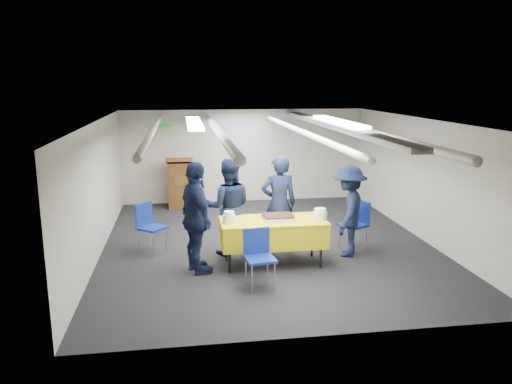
# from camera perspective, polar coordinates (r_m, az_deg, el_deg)

# --- Properties ---
(ground) EXTENTS (7.00, 7.00, 0.00)m
(ground) POSITION_cam_1_polar(r_m,az_deg,el_deg) (9.40, 1.29, -5.95)
(ground) COLOR black
(ground) RESTS_ON ground
(room_shell) EXTENTS (6.00, 7.00, 2.30)m
(room_shell) POSITION_cam_1_polar(r_m,az_deg,el_deg) (9.40, 1.48, 5.41)
(room_shell) COLOR beige
(room_shell) RESTS_ON ground
(serving_table) EXTENTS (1.73, 0.81, 0.77)m
(serving_table) POSITION_cam_1_polar(r_m,az_deg,el_deg) (8.21, 1.94, -4.61)
(serving_table) COLOR black
(serving_table) RESTS_ON ground
(sheet_cake) EXTENTS (0.51, 0.40, 0.09)m
(sheet_cake) POSITION_cam_1_polar(r_m,az_deg,el_deg) (8.15, 2.54, -2.90)
(sheet_cake) COLOR white
(sheet_cake) RESTS_ON serving_table
(plate_stack_left) EXTENTS (0.20, 0.20, 0.18)m
(plate_stack_left) POSITION_cam_1_polar(r_m,az_deg,el_deg) (7.99, -3.10, -2.91)
(plate_stack_left) COLOR white
(plate_stack_left) RESTS_ON serving_table
(plate_stack_right) EXTENTS (0.22, 0.22, 0.17)m
(plate_stack_right) POSITION_cam_1_polar(r_m,az_deg,el_deg) (8.26, 7.35, -2.51)
(plate_stack_right) COLOR white
(plate_stack_right) RESTS_ON serving_table
(podium) EXTENTS (0.62, 0.53, 1.25)m
(podium) POSITION_cam_1_polar(r_m,az_deg,el_deg) (12.06, -8.69, 1.10)
(podium) COLOR brown
(podium) RESTS_ON ground
(chair_near) EXTENTS (0.47, 0.47, 0.87)m
(chair_near) POSITION_cam_1_polar(r_m,az_deg,el_deg) (7.38, 0.27, -6.84)
(chair_near) COLOR gray
(chair_near) RESTS_ON ground
(chair_right) EXTENTS (0.57, 0.57, 0.87)m
(chair_right) POSITION_cam_1_polar(r_m,az_deg,el_deg) (9.21, 11.45, -3.12)
(chair_right) COLOR gray
(chair_right) RESTS_ON ground
(chair_left) EXTENTS (0.59, 0.59, 0.87)m
(chair_left) POSITION_cam_1_polar(r_m,az_deg,el_deg) (9.05, -12.19, -3.44)
(chair_left) COLOR gray
(chair_left) RESTS_ON ground
(sailor_a) EXTENTS (0.63, 0.42, 1.74)m
(sailor_a) POSITION_cam_1_polar(r_m,az_deg,el_deg) (8.80, 2.64, -1.35)
(sailor_a) COLOR black
(sailor_a) RESTS_ON ground
(sailor_b) EXTENTS (0.88, 0.72, 1.70)m
(sailor_b) POSITION_cam_1_polar(r_m,az_deg,el_deg) (8.67, -3.16, -1.71)
(sailor_b) COLOR black
(sailor_b) RESTS_ON ground
(sailor_c) EXTENTS (0.75, 1.13, 1.79)m
(sailor_c) POSITION_cam_1_polar(r_m,az_deg,el_deg) (7.85, -6.83, -2.97)
(sailor_c) COLOR black
(sailor_c) RESTS_ON ground
(sailor_d) EXTENTS (1.00, 1.18, 1.59)m
(sailor_d) POSITION_cam_1_polar(r_m,az_deg,el_deg) (8.74, 10.53, -2.15)
(sailor_d) COLOR black
(sailor_d) RESTS_ON ground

